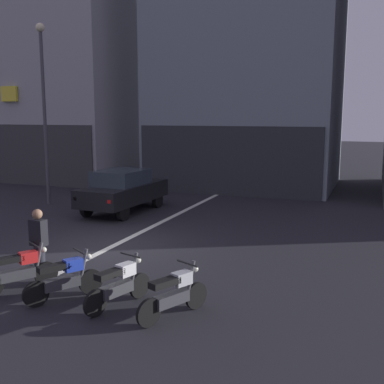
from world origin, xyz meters
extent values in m
plane|color=#232328|center=(0.00, 0.00, 0.00)|extent=(120.00, 120.00, 0.00)
cube|color=silver|center=(0.00, 6.00, 0.00)|extent=(0.20, 18.00, 0.01)
cube|color=#9E9EA3|center=(-10.97, 13.49, 7.31)|extent=(9.54, 8.95, 14.61)
cube|color=#373739|center=(-10.97, 8.97, 1.60)|extent=(9.16, 0.10, 3.20)
cube|color=yellow|center=(-11.34, 8.90, 4.80)|extent=(0.98, 0.16, 0.79)
cube|color=#292C30|center=(0.42, 9.65, 1.60)|extent=(8.70, 0.10, 3.20)
cylinder|color=black|center=(-2.81, 5.86, 0.32)|extent=(0.20, 0.65, 0.64)
cylinder|color=black|center=(-1.26, 5.80, 0.32)|extent=(0.20, 0.65, 0.64)
cylinder|color=black|center=(-2.91, 3.26, 0.32)|extent=(0.20, 0.65, 0.64)
cylinder|color=black|center=(-1.36, 3.21, 0.32)|extent=(0.20, 0.65, 0.64)
cube|color=black|center=(-2.08, 4.53, 0.75)|extent=(1.91, 4.16, 0.66)
cube|color=#2D3842|center=(-2.09, 4.38, 1.36)|extent=(1.62, 2.02, 0.56)
cube|color=red|center=(-2.86, 2.54, 0.80)|extent=(0.14, 0.07, 0.12)
cube|color=red|center=(-1.45, 2.49, 0.80)|extent=(0.14, 0.07, 0.12)
cylinder|color=#47474C|center=(-5.89, 4.88, 3.47)|extent=(0.14, 0.14, 6.95)
sphere|color=beige|center=(-5.89, 4.88, 7.13)|extent=(0.36, 0.36, 0.36)
cylinder|color=black|center=(0.25, -2.94, 0.26)|extent=(0.32, 0.48, 0.52)
cube|color=#38383D|center=(-0.07, -3.48, 0.37)|extent=(0.55, 0.74, 0.22)
cube|color=black|center=(-0.15, -3.62, 0.72)|extent=(0.49, 0.63, 0.12)
cube|color=red|center=(0.06, -3.26, 0.70)|extent=(0.37, 0.42, 0.24)
cylinder|color=#4C4C51|center=(0.17, -3.07, 0.63)|extent=(0.18, 0.24, 0.70)
cylinder|color=black|center=(0.13, -3.14, 0.95)|extent=(0.49, 0.31, 0.04)
sphere|color=silver|center=(0.23, -2.96, 0.80)|extent=(0.12, 0.12, 0.12)
cylinder|color=black|center=(1.44, -3.01, 0.26)|extent=(0.33, 0.48, 0.52)
cylinder|color=black|center=(0.84, -4.00, 0.26)|extent=(0.33, 0.48, 0.52)
cube|color=#38383D|center=(1.11, -3.55, 0.37)|extent=(0.55, 0.73, 0.22)
cube|color=black|center=(1.03, -3.68, 0.72)|extent=(0.50, 0.63, 0.12)
cube|color=#233DB7|center=(1.25, -3.33, 0.70)|extent=(0.37, 0.42, 0.24)
cylinder|color=#4C4C51|center=(1.36, -3.14, 0.63)|extent=(0.18, 0.24, 0.70)
cylinder|color=black|center=(1.32, -3.21, 0.95)|extent=(0.49, 0.32, 0.04)
sphere|color=silver|center=(1.43, -3.03, 0.80)|extent=(0.12, 0.12, 0.12)
cylinder|color=black|center=(2.50, -2.85, 0.26)|extent=(0.22, 0.52, 0.52)
cylinder|color=black|center=(2.16, -3.95, 0.26)|extent=(0.22, 0.52, 0.52)
cube|color=#38383D|center=(2.31, -3.45, 0.37)|extent=(0.41, 0.76, 0.22)
cube|color=black|center=(2.27, -3.60, 0.72)|extent=(0.39, 0.64, 0.12)
cube|color=silver|center=(2.39, -3.20, 0.70)|extent=(0.32, 0.41, 0.24)
cylinder|color=#4C4C51|center=(2.45, -2.99, 0.63)|extent=(0.14, 0.25, 0.70)
cylinder|color=black|center=(2.43, -3.07, 0.95)|extent=(0.54, 0.20, 0.04)
sphere|color=silver|center=(2.49, -2.87, 0.80)|extent=(0.12, 0.12, 0.12)
cylinder|color=black|center=(3.76, -2.93, 0.26)|extent=(0.28, 0.50, 0.52)
cylinder|color=black|center=(3.27, -3.97, 0.26)|extent=(0.28, 0.50, 0.52)
cube|color=#38383D|center=(3.49, -3.49, 0.37)|extent=(0.49, 0.75, 0.22)
cube|color=black|center=(3.43, -3.64, 0.72)|extent=(0.45, 0.64, 0.12)
cube|color=#B2B5BA|center=(3.60, -3.26, 0.70)|extent=(0.35, 0.42, 0.24)
cylinder|color=#4C4C51|center=(3.70, -3.06, 0.63)|extent=(0.16, 0.24, 0.70)
cylinder|color=black|center=(3.66, -3.14, 0.95)|extent=(0.51, 0.27, 0.04)
sphere|color=silver|center=(3.75, -2.95, 0.80)|extent=(0.12, 0.12, 0.12)
cylinder|color=#23232D|center=(0.04, -2.89, 0.43)|extent=(0.24, 0.24, 0.86)
cube|color=black|center=(0.04, -2.89, 1.15)|extent=(0.38, 0.25, 0.58)
sphere|color=#9E7051|center=(0.04, -2.89, 1.56)|extent=(0.22, 0.22, 0.22)
camera|label=1|loc=(6.79, -10.84, 3.67)|focal=43.53mm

